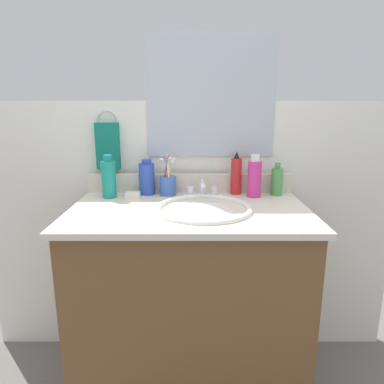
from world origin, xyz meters
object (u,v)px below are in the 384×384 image
object	(u,v)px
bottle_shampoo_blue	(145,178)
bottle_toner_green	(275,181)
bottle_spray_red	(235,175)
soap_bar	(131,195)
hand_towel	(106,146)
faucet	(201,191)
bottle_soap_pink	(253,178)
cup_blue_plastic	(166,185)
bottle_mouthwash_teal	(107,178)

from	to	relation	value
bottle_shampoo_blue	bottle_toner_green	xyz separation A→B (m)	(0.61, -0.02, -0.01)
bottle_spray_red	soap_bar	bearing A→B (deg)	-172.03
hand_towel	faucet	world-z (taller)	hand_towel
bottle_soap_pink	bottle_shampoo_blue	distance (m)	0.50
hand_towel	cup_blue_plastic	xyz separation A→B (m)	(0.29, -0.08, -0.17)
cup_blue_plastic	soap_bar	bearing A→B (deg)	-163.82
bottle_shampoo_blue	cup_blue_plastic	size ratio (longest dim) A/B	0.86
cup_blue_plastic	bottle_shampoo_blue	bearing A→B (deg)	170.82
bottle_mouthwash_teal	cup_blue_plastic	size ratio (longest dim) A/B	1.02
bottle_shampoo_blue	bottle_spray_red	world-z (taller)	bottle_spray_red
bottle_mouthwash_teal	soap_bar	xyz separation A→B (m)	(0.11, -0.00, -0.08)
cup_blue_plastic	hand_towel	bearing A→B (deg)	165.43
bottle_toner_green	soap_bar	world-z (taller)	bottle_toner_green
hand_towel	cup_blue_plastic	distance (m)	0.34
bottle_soap_pink	soap_bar	bearing A→B (deg)	-178.51
hand_towel	faucet	size ratio (longest dim) A/B	1.38
hand_towel	faucet	distance (m)	0.50
bottle_toner_green	hand_towel	bearing A→B (deg)	174.66
faucet	bottle_toner_green	size ratio (longest dim) A/B	1.05
bottle_soap_pink	cup_blue_plastic	xyz separation A→B (m)	(-0.40, 0.03, -0.04)
faucet	bottle_toner_green	distance (m)	0.35
hand_towel	faucet	xyz separation A→B (m)	(0.45, -0.12, -0.19)
bottle_soap_pink	bottle_mouthwash_teal	distance (m)	0.66
bottle_mouthwash_teal	cup_blue_plastic	bearing A→B (deg)	9.22
hand_towel	bottle_mouthwash_teal	xyz separation A→B (m)	(0.02, -0.12, -0.13)
faucet	bottle_mouthwash_teal	bearing A→B (deg)	179.59
bottle_soap_pink	cup_blue_plastic	distance (m)	0.40
bottle_soap_pink	bottle_shampoo_blue	bearing A→B (deg)	174.55
bottle_mouthwash_teal	bottle_spray_red	distance (m)	0.59
bottle_soap_pink	soap_bar	size ratio (longest dim) A/B	3.03
bottle_toner_green	soap_bar	size ratio (longest dim) A/B	2.38
bottle_spray_red	bottle_soap_pink	bearing A→B (deg)	-34.22
faucet	bottle_toner_green	world-z (taller)	bottle_toner_green
hand_towel	bottle_soap_pink	bearing A→B (deg)	-8.81
hand_towel	cup_blue_plastic	bearing A→B (deg)	-14.57
hand_towel	bottle_soap_pink	distance (m)	0.71
bottle_soap_pink	soap_bar	world-z (taller)	bottle_soap_pink
bottle_mouthwash_teal	bottle_spray_red	bearing A→B (deg)	6.26
bottle_spray_red	faucet	bearing A→B (deg)	-157.15
bottle_mouthwash_teal	bottle_spray_red	size ratio (longest dim) A/B	0.96
bottle_mouthwash_teal	bottle_toner_green	distance (m)	0.77
bottle_spray_red	hand_towel	bearing A→B (deg)	174.94
hand_towel	bottle_toner_green	size ratio (longest dim) A/B	1.44
hand_towel	bottle_spray_red	bearing A→B (deg)	-5.06
hand_towel	bottle_spray_red	distance (m)	0.63
bottle_mouthwash_teal	cup_blue_plastic	xyz separation A→B (m)	(0.26, 0.04, -0.04)
bottle_spray_red	bottle_shampoo_blue	bearing A→B (deg)	-179.31
bottle_mouthwash_teal	bottle_spray_red	world-z (taller)	bottle_spray_red
bottle_toner_green	cup_blue_plastic	size ratio (longest dim) A/B	0.79
bottle_mouthwash_teal	bottle_soap_pink	bearing A→B (deg)	1.01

